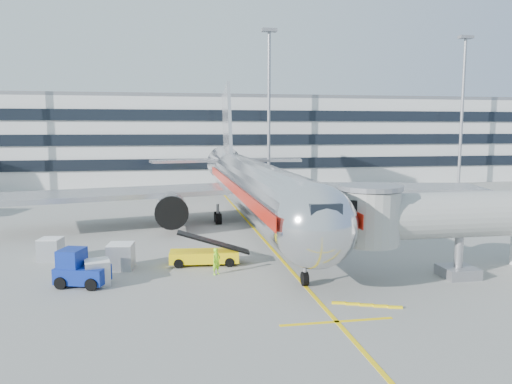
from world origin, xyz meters
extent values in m
plane|color=gray|center=(0.00, 0.00, 0.00)|extent=(180.00, 180.00, 0.00)
cube|color=yellow|center=(0.00, 10.00, 0.01)|extent=(0.25, 70.00, 0.01)
cube|color=yellow|center=(0.00, -14.00, 0.01)|extent=(6.00, 0.25, 0.01)
cylinder|color=silver|center=(0.00, 8.00, 4.20)|extent=(5.00, 36.00, 5.00)
sphere|color=silver|center=(0.00, -10.00, 4.20)|extent=(5.00, 5.00, 5.00)
cone|color=silver|center=(0.00, 31.00, 4.80)|extent=(5.00, 10.00, 5.00)
cube|color=black|center=(0.00, -11.50, 5.33)|extent=(1.80, 1.20, 0.90)
cube|color=#B7B7BC|center=(13.00, 13.50, 3.40)|extent=(24.95, 12.07, 0.50)
cube|color=#B7B7BC|center=(-13.00, 13.50, 3.40)|extent=(24.95, 12.07, 0.50)
cylinder|color=#99999E|center=(8.00, 10.00, 2.20)|extent=(3.00, 4.20, 3.00)
cylinder|color=#99999E|center=(-8.00, 10.00, 2.20)|extent=(3.00, 4.20, 3.00)
cylinder|color=black|center=(8.00, 8.00, 2.20)|extent=(3.10, 0.50, 3.10)
cylinder|color=black|center=(-8.00, 8.00, 2.20)|extent=(3.10, 0.50, 3.10)
cube|color=#B7B7BC|center=(0.00, 31.50, 9.20)|extent=(0.45, 9.39, 13.72)
cube|color=#B7B7BC|center=(5.50, 32.00, 5.40)|extent=(10.41, 4.94, 0.35)
cube|color=#B7B7BC|center=(-5.50, 32.00, 5.40)|extent=(10.41, 4.94, 0.35)
cylinder|color=gray|center=(0.00, -8.00, 0.90)|extent=(0.24, 0.24, 1.80)
cylinder|color=black|center=(0.00, -8.00, 0.45)|extent=(0.35, 0.90, 0.90)
cylinder|color=gray|center=(3.20, 14.00, 1.00)|extent=(0.30, 0.30, 2.00)
cylinder|color=gray|center=(-3.20, 14.00, 1.00)|extent=(0.30, 0.30, 2.00)
cube|color=#B3190C|center=(2.52, 8.00, 4.50)|extent=(0.06, 38.00, 0.90)
cube|color=#B3190C|center=(-2.52, 8.00, 4.50)|extent=(0.06, 38.00, 0.90)
cylinder|color=#A8A8A3|center=(10.50, -8.00, 4.20)|extent=(13.00, 3.00, 3.00)
cylinder|color=#A8A8A3|center=(4.20, -8.00, 4.20)|extent=(3.80, 3.80, 3.40)
cylinder|color=gray|center=(4.20, -8.00, 6.10)|extent=(4.00, 4.00, 0.30)
cube|color=black|center=(2.90, -8.00, 4.20)|extent=(1.40, 2.60, 2.60)
cylinder|color=gray|center=(10.50, -8.00, 1.60)|extent=(0.56, 0.56, 3.20)
cube|color=gray|center=(10.50, -8.00, 0.35)|extent=(2.20, 2.20, 0.70)
cylinder|color=black|center=(9.60, -8.00, 0.35)|extent=(0.35, 0.70, 0.70)
cylinder|color=black|center=(11.40, -8.00, 0.35)|extent=(0.35, 0.70, 0.70)
cube|color=silver|center=(0.00, 58.00, 7.50)|extent=(150.00, 24.00, 15.00)
cube|color=black|center=(0.00, 45.90, 4.00)|extent=(150.00, 0.30, 1.80)
cube|color=black|center=(0.00, 45.90, 8.00)|extent=(150.00, 0.30, 1.80)
cube|color=black|center=(0.00, 45.90, 12.00)|extent=(150.00, 0.30, 1.80)
cube|color=gray|center=(0.00, 58.00, 15.30)|extent=(150.00, 24.00, 0.60)
cylinder|color=gray|center=(8.00, 42.00, 12.50)|extent=(0.50, 0.50, 25.00)
cube|color=gray|center=(8.00, 42.00, 25.20)|extent=(2.40, 1.20, 0.50)
cylinder|color=gray|center=(42.00, 42.00, 12.50)|extent=(0.50, 0.50, 25.00)
cube|color=gray|center=(42.00, 42.00, 25.20)|extent=(2.40, 1.20, 0.50)
cube|color=yellow|center=(-5.82, -1.92, 0.62)|extent=(5.08, 2.21, 0.79)
cube|color=black|center=(-5.82, -1.92, 1.63)|extent=(5.27, 1.67, 1.72)
cylinder|color=black|center=(-7.54, -0.98, 0.34)|extent=(0.70, 0.37, 0.67)
cylinder|color=black|center=(-7.68, -2.55, 0.34)|extent=(0.70, 0.37, 0.67)
cylinder|color=black|center=(-3.96, -1.29, 0.34)|extent=(0.70, 0.37, 0.67)
cylinder|color=black|center=(-4.10, -2.86, 0.34)|extent=(0.70, 0.37, 0.67)
cube|color=navy|center=(-13.69, -5.51, 0.72)|extent=(3.51, 2.67, 1.00)
cube|color=navy|center=(-14.32, -5.30, 1.72)|extent=(1.79, 2.00, 1.22)
cube|color=black|center=(-14.32, -5.30, 2.11)|extent=(1.62, 1.76, 0.11)
cylinder|color=black|center=(-14.37, -4.40, 0.39)|extent=(0.84, 0.56, 0.78)
cylinder|color=black|center=(-14.90, -5.98, 0.39)|extent=(0.84, 0.56, 0.78)
cylinder|color=black|center=(-12.48, -5.04, 0.39)|extent=(0.84, 0.56, 0.78)
cylinder|color=black|center=(-13.01, -6.62, 0.39)|extent=(0.84, 0.56, 0.78)
cube|color=#A7A9AE|center=(-17.03, 1.34, 0.81)|extent=(1.81, 1.81, 1.61)
cube|color=white|center=(-17.03, 1.34, 1.63)|extent=(1.81, 1.81, 0.06)
cube|color=#A7A9AE|center=(-11.65, -2.05, 0.88)|extent=(1.89, 1.89, 1.76)
cube|color=white|center=(-11.65, -2.05, 1.78)|extent=(1.89, 1.89, 0.07)
cube|color=#A7A9AE|center=(-12.80, -5.50, 0.77)|extent=(1.75, 1.75, 1.54)
cube|color=white|center=(-12.80, -5.50, 1.56)|extent=(1.75, 1.75, 0.06)
imported|color=#9DFF1A|center=(-5.20, -4.58, 0.91)|extent=(0.79, 0.75, 1.81)
camera|label=1|loc=(-8.37, -37.23, 9.74)|focal=35.00mm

